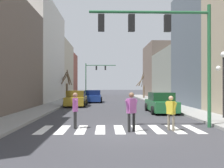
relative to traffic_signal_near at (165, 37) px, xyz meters
The scene contains 15 objects.
ground_plane 5.33m from the traffic_signal_near, 147.19° to the right, with size 240.00×240.00×0.00m, color #38383D.
building_row_left 24.00m from the traffic_signal_near, 121.30° to the left, with size 6.00×56.60×12.59m.
building_row_right 16.31m from the traffic_signal_near, 61.30° to the left, with size 6.00×48.16×12.98m.
crosswalk_stripes 5.14m from the traffic_signal_near, 168.81° to the right, with size 7.65×2.60×0.01m.
traffic_signal_near is the anchor object (origin of this frame).
traffic_signal_far 40.94m from the traffic_signal_near, 97.27° to the left, with size 6.23×0.28×6.68m.
street_lamp_right_corner 5.27m from the traffic_signal_near, 32.83° to the left, with size 0.95×0.36×4.03m.
car_parked_left_far 8.27m from the traffic_signal_near, 79.33° to the left, with size 2.02×4.67×1.58m.
car_at_intersection 21.03m from the traffic_signal_near, 102.43° to the left, with size 2.16×4.57×1.54m.
car_parked_left_mid 15.49m from the traffic_signal_near, 113.32° to the left, with size 2.14×4.64×1.61m.
pedestrian_crossing_street 3.71m from the traffic_signal_near, 85.08° to the right, with size 0.47×0.62×1.62m.
pedestrian_on_left_sidewalk 4.10m from the traffic_signal_near, 148.01° to the right, with size 0.66×0.56×1.79m.
pedestrian_near_right_corner 5.69m from the traffic_signal_near, behind, with size 0.31×0.76×1.76m.
street_tree_left_mid 28.15m from the traffic_signal_near, 108.20° to the left, with size 2.02×2.88×4.39m.
street_tree_left_far 29.41m from the traffic_signal_near, 83.91° to the left, with size 1.39×1.34×4.22m.
Camera 1 is at (-0.69, -11.52, 2.10)m, focal length 42.00 mm.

